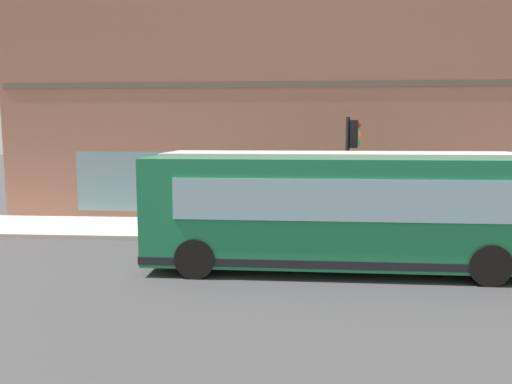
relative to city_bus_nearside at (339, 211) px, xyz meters
name	(u,v)px	position (x,y,z in m)	size (l,w,h in m)	color
ground	(234,264)	(0.27, 2.80, -1.55)	(120.00, 120.00, 0.00)	#38383A
sidewalk_curb	(248,229)	(4.65, 2.80, -1.48)	(3.56, 40.00, 0.15)	#B2ADA3
building_corner	(259,103)	(10.55, 2.80, 3.34)	(8.31, 20.36, 9.81)	#8C5B4C
city_bus_nearside	(339,211)	(0.00, 0.00, 0.00)	(2.69, 10.07, 3.07)	#197247
traffic_light_near_corner	(351,154)	(3.50, -0.68, 1.33)	(0.32, 0.49, 3.92)	black
fire_hydrant	(313,217)	(4.92, 0.45, -1.04)	(0.35, 0.35, 0.74)	yellow
pedestrian_near_building_entrance	(295,202)	(4.30, 1.12, -0.42)	(0.32, 0.32, 1.72)	#3F8C4C
pedestrian_by_light_pole	(494,205)	(4.55, -5.75, -0.46)	(0.32, 0.32, 1.65)	#3359A5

